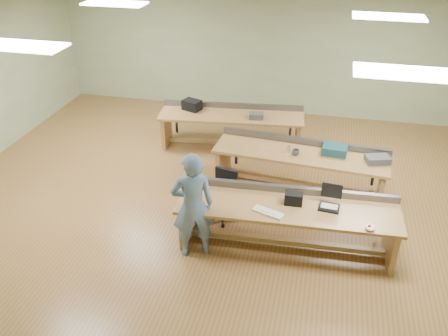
{
  "coord_description": "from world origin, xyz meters",
  "views": [
    {
      "loc": [
        1.64,
        -7.13,
        4.75
      ],
      "look_at": [
        0.12,
        -0.6,
        0.88
      ],
      "focal_mm": 38.0,
      "sensor_mm": 36.0,
      "label": 1
    }
  ],
  "objects_px": {
    "workbench_back": "(231,122)",
    "camera_bag": "(294,199)",
    "laptop_base": "(329,207)",
    "parts_bin_teal": "(335,150)",
    "task_chair": "(223,202)",
    "workbench_front": "(287,215)",
    "workbench_mid": "(300,161)",
    "mug": "(296,152)",
    "drinks_can": "(288,149)",
    "parts_bin_grey": "(378,159)",
    "person": "(193,206)"
  },
  "relations": [
    {
      "from": "workbench_mid",
      "to": "mug",
      "type": "bearing_deg",
      "value": -117.41
    },
    {
      "from": "workbench_back",
      "to": "laptop_base",
      "type": "bearing_deg",
      "value": -61.58
    },
    {
      "from": "workbench_mid",
      "to": "person",
      "type": "distance_m",
      "value": 2.64
    },
    {
      "from": "workbench_front",
      "to": "drinks_can",
      "type": "bearing_deg",
      "value": 93.53
    },
    {
      "from": "laptop_base",
      "to": "parts_bin_teal",
      "type": "bearing_deg",
      "value": 94.25
    },
    {
      "from": "parts_bin_teal",
      "to": "workbench_mid",
      "type": "bearing_deg",
      "value": -173.39
    },
    {
      "from": "mug",
      "to": "drinks_can",
      "type": "height_order",
      "value": "drinks_can"
    },
    {
      "from": "workbench_front",
      "to": "workbench_back",
      "type": "height_order",
      "value": "same"
    },
    {
      "from": "workbench_back",
      "to": "camera_bag",
      "type": "bearing_deg",
      "value": -68.7
    },
    {
      "from": "mug",
      "to": "drinks_can",
      "type": "relative_size",
      "value": 1.07
    },
    {
      "from": "workbench_front",
      "to": "workbench_mid",
      "type": "xyz_separation_m",
      "value": [
        0.04,
        1.75,
        -0.0
      ]
    },
    {
      "from": "workbench_mid",
      "to": "laptop_base",
      "type": "relative_size",
      "value": 10.5
    },
    {
      "from": "workbench_back",
      "to": "camera_bag",
      "type": "distance_m",
      "value": 3.47
    },
    {
      "from": "parts_bin_teal",
      "to": "drinks_can",
      "type": "height_order",
      "value": "parts_bin_teal"
    },
    {
      "from": "workbench_back",
      "to": "task_chair",
      "type": "relative_size",
      "value": 3.53
    },
    {
      "from": "drinks_can",
      "to": "workbench_mid",
      "type": "bearing_deg",
      "value": 10.49
    },
    {
      "from": "person",
      "to": "laptop_base",
      "type": "distance_m",
      "value": 2.01
    },
    {
      "from": "parts_bin_grey",
      "to": "mug",
      "type": "relative_size",
      "value": 3.14
    },
    {
      "from": "laptop_base",
      "to": "parts_bin_grey",
      "type": "height_order",
      "value": "parts_bin_grey"
    },
    {
      "from": "workbench_front",
      "to": "parts_bin_teal",
      "type": "relative_size",
      "value": 7.77
    },
    {
      "from": "workbench_front",
      "to": "person",
      "type": "distance_m",
      "value": 1.45
    },
    {
      "from": "person",
      "to": "parts_bin_grey",
      "type": "xyz_separation_m",
      "value": [
        2.69,
        2.15,
        -0.05
      ]
    },
    {
      "from": "laptop_base",
      "to": "drinks_can",
      "type": "relative_size",
      "value": 2.5
    },
    {
      "from": "parts_bin_teal",
      "to": "task_chair",
      "type": "bearing_deg",
      "value": -142.29
    },
    {
      "from": "drinks_can",
      "to": "workbench_front",
      "type": "bearing_deg",
      "value": -83.71
    },
    {
      "from": "workbench_front",
      "to": "parts_bin_teal",
      "type": "height_order",
      "value": "parts_bin_teal"
    },
    {
      "from": "camera_bag",
      "to": "parts_bin_grey",
      "type": "relative_size",
      "value": 0.66
    },
    {
      "from": "workbench_back",
      "to": "laptop_base",
      "type": "xyz_separation_m",
      "value": [
        2.14,
        -3.07,
        0.21
      ]
    },
    {
      "from": "workbench_back",
      "to": "drinks_can",
      "type": "xyz_separation_m",
      "value": [
        1.35,
        -1.42,
        0.25
      ]
    },
    {
      "from": "laptop_base",
      "to": "mug",
      "type": "relative_size",
      "value": 2.35
    },
    {
      "from": "person",
      "to": "mug",
      "type": "height_order",
      "value": "person"
    },
    {
      "from": "workbench_back",
      "to": "camera_bag",
      "type": "relative_size",
      "value": 11.59
    },
    {
      "from": "camera_bag",
      "to": "laptop_base",
      "type": "bearing_deg",
      "value": -2.23
    },
    {
      "from": "parts_bin_teal",
      "to": "parts_bin_grey",
      "type": "relative_size",
      "value": 1.06
    },
    {
      "from": "laptop_base",
      "to": "parts_bin_grey",
      "type": "bearing_deg",
      "value": 69.85
    },
    {
      "from": "workbench_mid",
      "to": "drinks_can",
      "type": "distance_m",
      "value": 0.34
    },
    {
      "from": "person",
      "to": "task_chair",
      "type": "xyz_separation_m",
      "value": [
        0.22,
        0.96,
        -0.54
      ]
    },
    {
      "from": "camera_bag",
      "to": "drinks_can",
      "type": "xyz_separation_m",
      "value": [
        -0.26,
        1.65,
        -0.03
      ]
    },
    {
      "from": "parts_bin_teal",
      "to": "workbench_front",
      "type": "bearing_deg",
      "value": -109.01
    },
    {
      "from": "camera_bag",
      "to": "person",
      "type": "bearing_deg",
      "value": -160.39
    },
    {
      "from": "workbench_back",
      "to": "camera_bag",
      "type": "height_order",
      "value": "camera_bag"
    },
    {
      "from": "workbench_front",
      "to": "task_chair",
      "type": "distance_m",
      "value": 1.23
    },
    {
      "from": "laptop_base",
      "to": "person",
      "type": "bearing_deg",
      "value": -159.19
    },
    {
      "from": "workbench_mid",
      "to": "task_chair",
      "type": "xyz_separation_m",
      "value": [
        -1.15,
        -1.27,
        -0.24
      ]
    },
    {
      "from": "drinks_can",
      "to": "laptop_base",
      "type": "bearing_deg",
      "value": -64.51
    },
    {
      "from": "parts_bin_grey",
      "to": "workbench_front",
      "type": "bearing_deg",
      "value": -129.23
    },
    {
      "from": "parts_bin_teal",
      "to": "mug",
      "type": "distance_m",
      "value": 0.7
    },
    {
      "from": "camera_bag",
      "to": "parts_bin_teal",
      "type": "bearing_deg",
      "value": 70.82
    },
    {
      "from": "workbench_front",
      "to": "laptop_base",
      "type": "xyz_separation_m",
      "value": [
        0.6,
        0.05,
        0.2
      ]
    },
    {
      "from": "task_chair",
      "to": "mug",
      "type": "bearing_deg",
      "value": 58.38
    }
  ]
}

